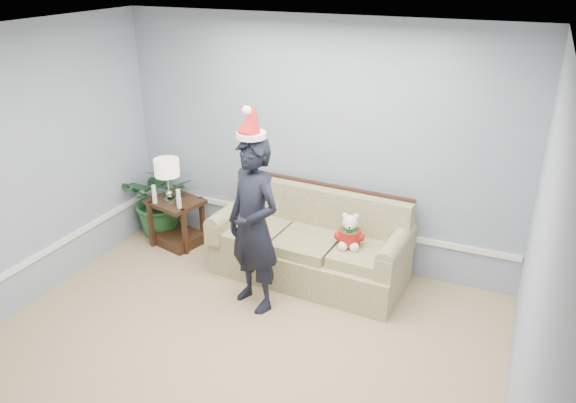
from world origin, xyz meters
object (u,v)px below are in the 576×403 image
(houseplant, at_px, (162,198))
(teddy_bear, at_px, (349,235))
(man, at_px, (254,226))
(sofa, at_px, (311,247))
(side_table, at_px, (177,226))
(table_lamp, at_px, (167,169))

(houseplant, bearing_deg, teddy_bear, -6.88)
(houseplant, height_order, man, man)
(houseplant, xyz_separation_m, teddy_bear, (2.51, -0.30, 0.16))
(houseplant, bearing_deg, sofa, -5.13)
(sofa, relative_size, side_table, 2.98)
(teddy_bear, bearing_deg, houseplant, 158.78)
(side_table, distance_m, table_lamp, 0.75)
(sofa, xyz_separation_m, teddy_bear, (0.45, -0.12, 0.30))
(sofa, xyz_separation_m, table_lamp, (-1.79, -0.02, 0.63))
(houseplant, xyz_separation_m, man, (1.76, -0.94, 0.40))
(houseplant, distance_m, man, 2.03)
(side_table, bearing_deg, man, -28.38)
(table_lamp, relative_size, man, 0.30)
(table_lamp, relative_size, houseplant, 0.55)
(side_table, distance_m, houseplant, 0.43)
(table_lamp, height_order, houseplant, table_lamp)
(sofa, xyz_separation_m, houseplant, (-2.06, 0.19, 0.14))
(man, xyz_separation_m, teddy_bear, (0.75, 0.64, -0.24))
(side_table, relative_size, teddy_bear, 1.87)
(table_lamp, height_order, teddy_bear, table_lamp)
(man, relative_size, teddy_bear, 4.69)
(man, bearing_deg, houseplant, 175.51)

